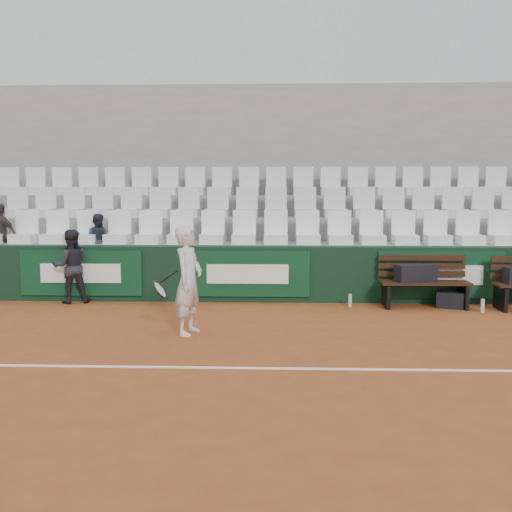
{
  "coord_description": "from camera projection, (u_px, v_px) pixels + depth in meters",
  "views": [
    {
      "loc": [
        0.3,
        -6.19,
        1.96
      ],
      "look_at": [
        -0.0,
        2.4,
        1.0
      ],
      "focal_mm": 40.0,
      "sensor_mm": 36.0,
      "label": 1
    }
  ],
  "objects": [
    {
      "name": "spectator_c",
      "position": [
        97.0,
        217.0,
        10.79
      ],
      "size": [
        0.53,
        0.43,
        1.01
      ],
      "primitive_type": "imported",
      "rotation": [
        0.0,
        0.0,
        3.04
      ],
      "color": "#202731",
      "rests_on": "grandstand_tier_front"
    },
    {
      "name": "ground",
      "position": [
        248.0,
        368.0,
        6.38
      ],
      "size": [
        80.0,
        80.0,
        0.0
      ],
      "primitive_type": "plane",
      "color": "brown",
      "rests_on": "ground"
    },
    {
      "name": "grandstand_tier_front",
      "position": [
        260.0,
        269.0,
        10.92
      ],
      "size": [
        18.0,
        0.95,
        1.0
      ],
      "primitive_type": "cube",
      "color": "gray",
      "rests_on": "ground"
    },
    {
      "name": "court_baseline",
      "position": [
        248.0,
        368.0,
        6.38
      ],
      "size": [
        18.0,
        0.06,
        0.01
      ],
      "primitive_type": "cube",
      "color": "white",
      "rests_on": "ground"
    },
    {
      "name": "water_bottle_near",
      "position": [
        350.0,
        300.0,
        9.81
      ],
      "size": [
        0.06,
        0.06,
        0.22
      ],
      "primitive_type": "cylinder",
      "color": "silver",
      "rests_on": "ground"
    },
    {
      "name": "spectator_b",
      "position": [
        0.0,
        211.0,
        10.84
      ],
      "size": [
        0.76,
        0.47,
        1.2
      ],
      "primitive_type": "imported",
      "rotation": [
        0.0,
        0.0,
        2.87
      ],
      "color": "#352F2A",
      "rests_on": "grandstand_tier_front"
    },
    {
      "name": "sports_bag_ground",
      "position": [
        450.0,
        300.0,
        9.72
      ],
      "size": [
        0.5,
        0.38,
        0.27
      ],
      "primitive_type": "cube",
      "rotation": [
        0.0,
        0.0,
        -0.28
      ],
      "color": "black",
      "rests_on": "ground"
    },
    {
      "name": "back_barrier",
      "position": [
        263.0,
        274.0,
        10.28
      ],
      "size": [
        18.0,
        0.34,
        1.0
      ],
      "color": "black",
      "rests_on": "ground"
    },
    {
      "name": "grandstand_tier_back",
      "position": [
        263.0,
        238.0,
        12.75
      ],
      "size": [
        18.0,
        0.95,
        1.9
      ],
      "primitive_type": "cube",
      "color": "gray",
      "rests_on": "ground"
    },
    {
      "name": "grandstand_tier_mid",
      "position": [
        261.0,
        252.0,
        11.83
      ],
      "size": [
        18.0,
        0.95,
        1.45
      ],
      "primitive_type": "cube",
      "color": "gray",
      "rests_on": "ground"
    },
    {
      "name": "bench_left",
      "position": [
        424.0,
        295.0,
        9.73
      ],
      "size": [
        1.5,
        0.56,
        0.45
      ],
      "primitive_type": "cube",
      "color": "black",
      "rests_on": "ground"
    },
    {
      "name": "tennis_player",
      "position": [
        188.0,
        280.0,
        7.86
      ],
      "size": [
        0.74,
        0.63,
        1.51
      ],
      "color": "silver",
      "rests_on": "ground"
    },
    {
      "name": "water_bottle_far",
      "position": [
        483.0,
        306.0,
        9.35
      ],
      "size": [
        0.06,
        0.06,
        0.22
      ],
      "primitive_type": "cylinder",
      "color": "#B1C0C8",
      "rests_on": "ground"
    },
    {
      "name": "seat_row_mid",
      "position": [
        261.0,
        202.0,
        11.55
      ],
      "size": [
        11.9,
        0.44,
        0.63
      ],
      "primitive_type": "cube",
      "color": "silver",
      "rests_on": "grandstand_tier_mid"
    },
    {
      "name": "seat_row_back",
      "position": [
        262.0,
        181.0,
        12.44
      ],
      "size": [
        11.9,
        0.44,
        0.63
      ],
      "primitive_type": "cube",
      "color": "silver",
      "rests_on": "grandstand_tier_back"
    },
    {
      "name": "seat_row_front",
      "position": [
        260.0,
        227.0,
        10.65
      ],
      "size": [
        11.9,
        0.44,
        0.63
      ],
      "primitive_type": "cube",
      "color": "white",
      "rests_on": "grandstand_tier_front"
    },
    {
      "name": "grandstand_rear_wall",
      "position": [
        263.0,
        182.0,
        13.24
      ],
      "size": [
        18.0,
        0.3,
        4.4
      ],
      "primitive_type": "cube",
      "color": "gray",
      "rests_on": "ground"
    },
    {
      "name": "sports_bag_left",
      "position": [
        416.0,
        273.0,
        9.72
      ],
      "size": [
        0.73,
        0.45,
        0.29
      ],
      "primitive_type": "cube",
      "rotation": [
        0.0,
        0.0,
        0.26
      ],
      "color": "black",
      "rests_on": "bench_left"
    },
    {
      "name": "ball_kid",
      "position": [
        71.0,
        266.0,
        10.1
      ],
      "size": [
        0.77,
        0.69,
        1.31
      ],
      "primitive_type": "imported",
      "rotation": [
        0.0,
        0.0,
        3.51
      ],
      "color": "black",
      "rests_on": "ground"
    }
  ]
}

